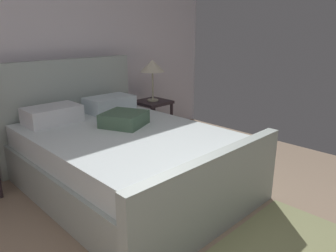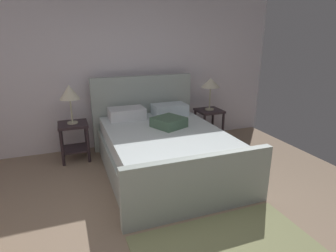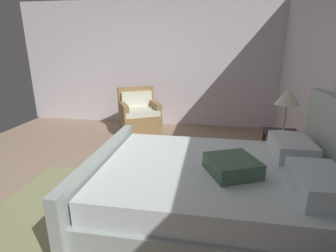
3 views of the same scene
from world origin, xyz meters
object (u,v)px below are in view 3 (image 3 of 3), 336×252
at_px(bed, 219,192).
at_px(armchair, 139,116).
at_px(nightstand_left, 281,147).
at_px(table_lamp_left, 288,97).

xyz_separation_m(bed, armchair, (-2.58, -1.52, -0.00)).
distance_m(bed, nightstand_left, 1.46).
distance_m(bed, table_lamp_left, 1.63).
distance_m(bed, armchair, 3.00).
xyz_separation_m(bed, table_lamp_left, (-1.19, 0.84, 0.72)).
relative_size(bed, table_lamp_left, 3.90).
height_order(bed, nightstand_left, bed).
height_order(bed, armchair, bed).
bearing_deg(bed, armchair, -149.46).
distance_m(nightstand_left, armchair, 2.74).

